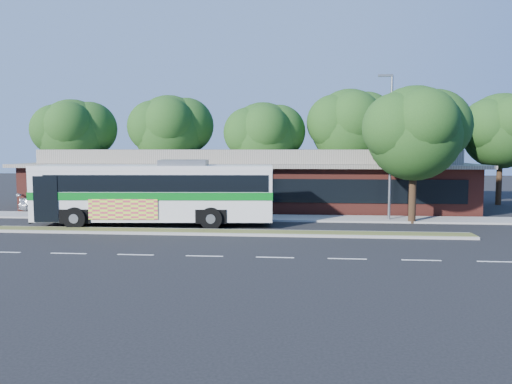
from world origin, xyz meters
TOP-DOWN VIEW (x-y plane):
  - ground at (0.00, 0.00)m, footprint 120.00×120.00m
  - median_strip at (0.00, 0.60)m, footprint 26.00×1.10m
  - sidewalk at (0.00, 6.40)m, footprint 44.00×2.60m
  - parking_lot at (-18.00, 10.00)m, footprint 14.00×12.00m
  - plaza_building at (0.00, 12.99)m, footprint 33.20×11.20m
  - lamp_post at (9.56, 6.00)m, footprint 0.93×0.18m
  - tree_bg_a at (-14.58, 15.14)m, footprint 6.47×5.80m
  - tree_bg_b at (-6.57, 16.14)m, footprint 6.69×6.00m
  - tree_bg_c at (1.40, 15.13)m, footprint 6.24×5.60m
  - tree_bg_d at (8.45, 16.15)m, footprint 6.91×6.20m
  - tree_bg_e at (14.42, 15.14)m, footprint 6.47×5.80m
  - tree_bg_f at (20.43, 16.14)m, footprint 6.69×6.00m
  - transit_bus at (-4.41, 3.01)m, footprint 14.02×4.05m
  - sedan at (-13.61, 8.95)m, footprint 5.30×3.36m
  - sidewalk_tree at (11.26, 5.44)m, footprint 6.35×5.70m

SIDE VIEW (x-z plane):
  - ground at x=0.00m, z-range 0.00..0.00m
  - parking_lot at x=-18.00m, z-range 0.00..0.01m
  - sidewalk at x=0.00m, z-range 0.00..0.12m
  - median_strip at x=0.00m, z-range 0.00..0.15m
  - sedan at x=-13.61m, z-range 0.00..1.43m
  - plaza_building at x=0.00m, z-range -0.10..4.35m
  - transit_bus at x=-4.41m, z-range 0.22..4.10m
  - lamp_post at x=9.56m, z-range 0.37..9.44m
  - sidewalk_tree at x=11.26m, z-range 1.44..9.74m
  - tree_bg_c at x=1.40m, z-range 1.46..9.72m
  - tree_bg_e at x=14.42m, z-range 1.49..10.00m
  - tree_bg_a at x=-14.58m, z-range 1.55..10.18m
  - tree_bg_f at x=20.43m, z-range 1.60..10.52m
  - tree_bg_b at x=-6.57m, z-range 1.64..10.64m
  - tree_bg_d at x=8.45m, z-range 1.73..11.10m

